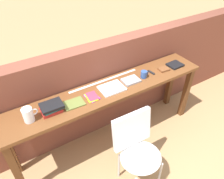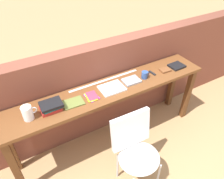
# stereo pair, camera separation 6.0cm
# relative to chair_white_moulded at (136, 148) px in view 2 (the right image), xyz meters

# --- Properties ---
(ground_plane) EXTENTS (40.00, 40.00, 0.00)m
(ground_plane) POSITION_rel_chair_white_moulded_xyz_m (0.04, 0.33, -0.53)
(ground_plane) COLOR tan
(brick_wall_back) EXTENTS (6.00, 0.20, 1.28)m
(brick_wall_back) POSITION_rel_chair_white_moulded_xyz_m (0.04, 0.97, 0.11)
(brick_wall_back) COLOR brown
(brick_wall_back) RESTS_ON ground
(sideboard) EXTENTS (2.50, 0.44, 0.88)m
(sideboard) POSITION_rel_chair_white_moulded_xyz_m (0.04, 0.63, 0.21)
(sideboard) COLOR brown
(sideboard) RESTS_ON ground
(chair_white_moulded) EXTENTS (0.45, 0.47, 0.89)m
(chair_white_moulded) POSITION_rel_chair_white_moulded_xyz_m (0.00, 0.00, 0.00)
(chair_white_moulded) COLOR white
(chair_white_moulded) RESTS_ON ground
(pitcher_white) EXTENTS (0.14, 0.10, 0.18)m
(pitcher_white) POSITION_rel_chair_white_moulded_xyz_m (-0.87, 0.60, 0.43)
(pitcher_white) COLOR white
(pitcher_white) RESTS_ON sideboard
(book_stack_leftmost) EXTENTS (0.22, 0.17, 0.09)m
(book_stack_leftmost) POSITION_rel_chair_white_moulded_xyz_m (-0.64, 0.61, 0.40)
(book_stack_leftmost) COLOR red
(book_stack_leftmost) RESTS_ON sideboard
(magazine_cycling) EXTENTS (0.22, 0.17, 0.01)m
(magazine_cycling) POSITION_rel_chair_white_moulded_xyz_m (-0.42, 0.60, 0.36)
(magazine_cycling) COLOR olive
(magazine_cycling) RESTS_ON sideboard
(pamphlet_pile_colourful) EXTENTS (0.14, 0.18, 0.01)m
(pamphlet_pile_colourful) POSITION_rel_chair_white_moulded_xyz_m (-0.20, 0.60, 0.36)
(pamphlet_pile_colourful) COLOR #3399D8
(pamphlet_pile_colourful) RESTS_ON sideboard
(book_open_centre) EXTENTS (0.28, 0.22, 0.02)m
(book_open_centre) POSITION_rel_chair_white_moulded_xyz_m (0.06, 0.61, 0.36)
(book_open_centre) COLOR white
(book_open_centre) RESTS_ON sideboard
(book_grey_hardcover) EXTENTS (0.21, 0.16, 0.02)m
(book_grey_hardcover) POSITION_rel_chair_white_moulded_xyz_m (0.33, 0.62, 0.37)
(book_grey_hardcover) COLOR #9E9EA3
(book_grey_hardcover) RESTS_ON sideboard
(mug) EXTENTS (0.11, 0.08, 0.09)m
(mug) POSITION_rel_chair_white_moulded_xyz_m (0.51, 0.60, 0.40)
(mug) COLOR #2D4C8C
(mug) RESTS_ON sideboard
(multitool_folded) EXTENTS (0.04, 0.11, 0.02)m
(multitool_folded) POSITION_rel_chair_white_moulded_xyz_m (0.66, 0.63, 0.36)
(multitool_folded) COLOR black
(multitool_folded) RESTS_ON sideboard
(leather_journal_brown) EXTENTS (0.14, 0.11, 0.02)m
(leather_journal_brown) POSITION_rel_chair_white_moulded_xyz_m (0.84, 0.60, 0.37)
(leather_journal_brown) COLOR brown
(leather_journal_brown) RESTS_ON sideboard
(book_repair_rightmost) EXTENTS (0.20, 0.17, 0.02)m
(book_repair_rightmost) POSITION_rel_chair_white_moulded_xyz_m (1.04, 0.60, 0.37)
(book_repair_rightmost) COLOR black
(book_repair_rightmost) RESTS_ON sideboard
(ruler_metal_back_edge) EXTENTS (0.92, 0.03, 0.00)m
(ruler_metal_back_edge) POSITION_rel_chair_white_moulded_xyz_m (0.07, 0.80, 0.35)
(ruler_metal_back_edge) COLOR silver
(ruler_metal_back_edge) RESTS_ON sideboard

